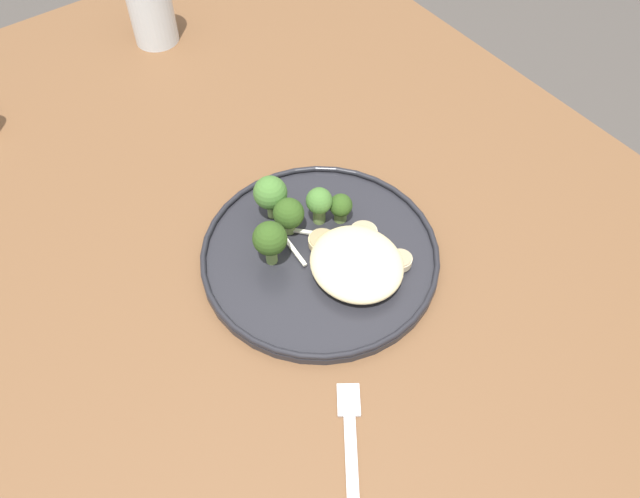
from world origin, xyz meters
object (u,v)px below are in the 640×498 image
object	(u,v)px
broccoli_floret_beside_noodles	(289,214)
seared_scallop_tiny_bay	(335,259)
seared_scallop_on_noodles	(324,243)
broccoli_floret_small_sprig	(270,193)
seared_scallop_left_edge	(379,258)
broccoli_floret_split_head	(341,207)
broccoli_floret_left_leaning	(270,240)
dinner_plate	(320,255)
seared_scallop_right_edge	(364,233)
seared_scallop_tilted_round	(400,260)
seared_scallop_half_hidden	(353,272)
water_glass	(151,11)
dinner_fork	(352,464)
broccoli_floret_right_tilted	(319,203)

from	to	relation	value
broccoli_floret_beside_noodles	seared_scallop_tiny_bay	bearing A→B (deg)	10.39
seared_scallop_on_noodles	broccoli_floret_small_sprig	size ratio (longest dim) A/B	0.53
seared_scallop_left_edge	broccoli_floret_split_head	distance (m)	0.08
broccoli_floret_split_head	broccoli_floret_left_leaning	bearing A→B (deg)	-88.17
dinner_plate	seared_scallop_right_edge	bearing A→B (deg)	78.29
seared_scallop_right_edge	seared_scallop_tilted_round	size ratio (longest dim) A/B	1.19
seared_scallop_tilted_round	broccoli_floret_left_leaning	world-z (taller)	broccoli_floret_left_leaning
seared_scallop_half_hidden	water_glass	xyz separation A→B (m)	(-0.58, 0.04, 0.03)
seared_scallop_tilted_round	dinner_fork	xyz separation A→B (m)	(0.15, -0.19, -0.02)
broccoli_floret_left_leaning	seared_scallop_right_edge	bearing A→B (deg)	70.98
seared_scallop_on_noodles	water_glass	distance (m)	0.52
seared_scallop_right_edge	broccoli_floret_right_tilted	distance (m)	0.07
broccoli_floret_small_sprig	broccoli_floret_split_head	xyz separation A→B (m)	(0.06, 0.07, -0.02)
seared_scallop_left_edge	seared_scallop_on_noodles	bearing A→B (deg)	-145.78
dinner_plate	broccoli_floret_split_head	bearing A→B (deg)	118.84
broccoli_floret_right_tilted	dinner_fork	size ratio (longest dim) A/B	0.33
broccoli_floret_small_sprig	seared_scallop_tilted_round	bearing A→B (deg)	27.07
seared_scallop_tiny_bay	dinner_fork	world-z (taller)	seared_scallop_tiny_bay
water_glass	dinner_fork	xyz separation A→B (m)	(0.75, -0.18, -0.05)
dinner_plate	seared_scallop_tiny_bay	size ratio (longest dim) A/B	8.75
dinner_plate	broccoli_floret_split_head	distance (m)	0.07
seared_scallop_on_noodles	broccoli_floret_split_head	world-z (taller)	broccoli_floret_split_head
seared_scallop_on_noodles	seared_scallop_tilted_round	size ratio (longest dim) A/B	1.19
broccoli_floret_beside_noodles	seared_scallop_half_hidden	bearing A→B (deg)	10.15
broccoli_floret_right_tilted	broccoli_floret_small_sprig	size ratio (longest dim) A/B	0.85
broccoli_floret_small_sprig	dinner_fork	bearing A→B (deg)	-19.97
seared_scallop_left_edge	broccoli_floret_right_tilted	xyz separation A→B (m)	(-0.10, -0.02, 0.02)
seared_scallop_left_edge	broccoli_floret_beside_noodles	bearing A→B (deg)	-151.29
broccoli_floret_beside_noodles	water_glass	bearing A→B (deg)	172.78
dinner_plate	dinner_fork	distance (m)	0.26
broccoli_floret_left_leaning	seared_scallop_tilted_round	bearing A→B (deg)	51.29
seared_scallop_right_edge	broccoli_floret_small_sprig	size ratio (longest dim) A/B	0.53
seared_scallop_left_edge	broccoli_floret_beside_noodles	distance (m)	0.12
seared_scallop_tiny_bay	seared_scallop_right_edge	bearing A→B (deg)	101.70
seared_scallop_half_hidden	seared_scallop_on_noodles	bearing A→B (deg)	-179.61
broccoli_floret_beside_noodles	broccoli_floret_left_leaning	xyz separation A→B (m)	(0.03, -0.04, 0.01)
seared_scallop_right_edge	broccoli_floret_small_sprig	bearing A→B (deg)	-144.40
seared_scallop_on_noodles	broccoli_floret_left_leaning	bearing A→B (deg)	-108.90
seared_scallop_tilted_round	broccoli_floret_left_leaning	bearing A→B (deg)	-128.71
dinner_plate	broccoli_floret_left_leaning	size ratio (longest dim) A/B	4.55
broccoli_floret_right_tilted	dinner_fork	xyz separation A→B (m)	(0.27, -0.16, -0.04)
broccoli_floret_small_sprig	broccoli_floret_right_tilted	bearing A→B (deg)	45.80
water_glass	dinner_plate	bearing A→B (deg)	-5.53
water_glass	dinner_fork	distance (m)	0.77
broccoli_floret_beside_noodles	dinner_fork	xyz separation A→B (m)	(0.28, -0.12, -0.04)
seared_scallop_tilted_round	broccoli_floret_right_tilted	size ratio (longest dim) A/B	0.53
broccoli_floret_split_head	dinner_fork	bearing A→B (deg)	-35.22
broccoli_floret_split_head	dinner_fork	distance (m)	0.31
seared_scallop_right_edge	broccoli_floret_left_leaning	size ratio (longest dim) A/B	0.53
seared_scallop_half_hidden	broccoli_floret_small_sprig	size ratio (longest dim) A/B	0.48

